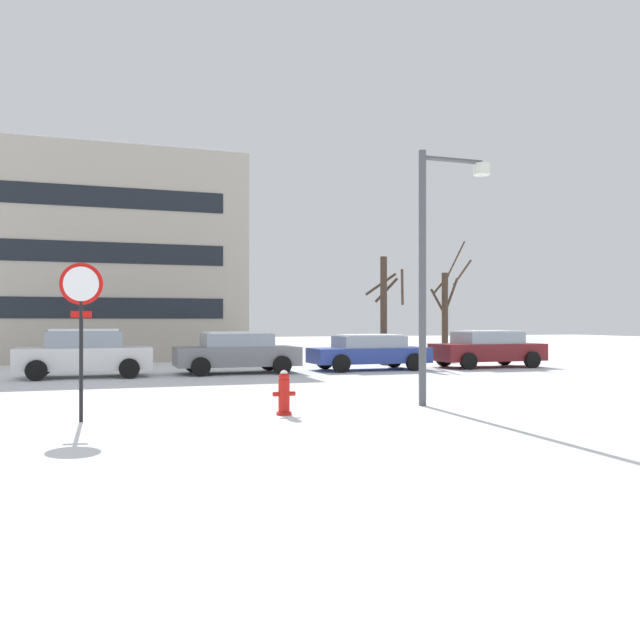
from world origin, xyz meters
name	(u,v)px	position (x,y,z in m)	size (l,w,h in m)	color
ground_plane	(166,404)	(0.00, 0.00, 0.00)	(120.00, 120.00, 0.00)	white
road_surface	(155,390)	(0.00, 3.19, 0.00)	(80.00, 8.39, 0.00)	silver
stop_sign	(81,310)	(-1.69, -2.07, 2.01)	(0.75, 0.14, 2.87)	black
fire_hydrant	(284,392)	(2.01, -2.37, 0.43)	(0.44, 0.30, 0.86)	red
street_lamp	(435,249)	(5.51, -1.95, 3.36)	(1.72, 0.36, 5.48)	#4C4F54
parked_car_white	(85,353)	(-1.86, 7.95, 0.79)	(4.17, 2.12, 1.56)	white
parked_car_gray	(237,352)	(3.12, 8.02, 0.74)	(4.23, 2.13, 1.44)	slate
parked_car_blue	(369,351)	(8.11, 8.08, 0.69)	(4.39, 2.06, 1.32)	#283D93
parked_car_maroon	(487,348)	(13.09, 7.96, 0.74)	(4.30, 2.11, 1.45)	maroon
tree_far_right	(385,307)	(9.82, 10.52, 2.39)	(1.62, 1.91, 4.49)	#423326
tree_far_left	(446,311)	(13.11, 11.31, 2.25)	(1.47, 1.72, 5.35)	#423326
building_far_left	(109,263)	(-0.96, 20.65, 4.80)	(12.10, 11.12, 9.61)	#B2A899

